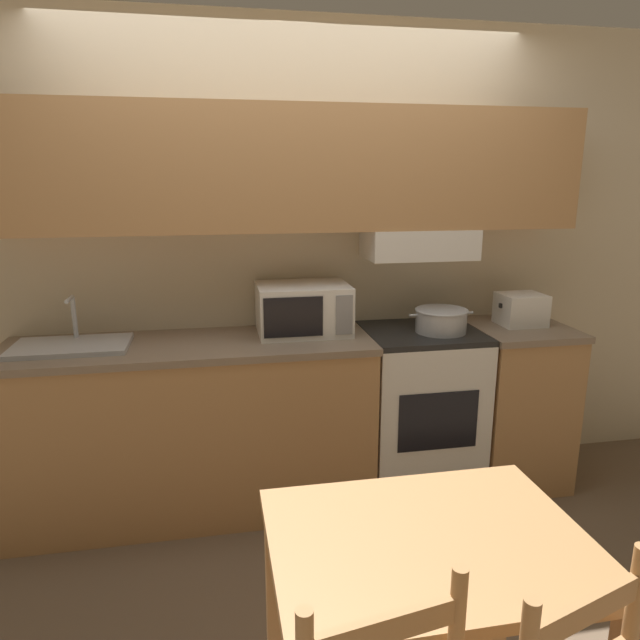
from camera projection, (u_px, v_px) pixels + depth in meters
name	position (u px, v px, depth m)	size (l,w,h in m)	color
ground_plane	(296.00, 471.00, 3.47)	(16.00, 16.00, 0.00)	brown
wall_back	(297.00, 222.00, 3.05)	(5.39, 0.38, 2.55)	beige
lower_counter_main	(194.00, 427.00, 2.98)	(1.86, 0.59, 0.93)	tan
lower_counter_right_stub	(513.00, 403.00, 3.31)	(0.53, 0.59, 0.93)	tan
stove_range	(419.00, 410.00, 3.21)	(0.61, 0.56, 0.93)	white
cooking_pot	(441.00, 320.00, 3.06)	(0.36, 0.28, 0.13)	#B7BABF
microwave	(303.00, 309.00, 3.03)	(0.48, 0.37, 0.26)	white
toaster	(521.00, 309.00, 3.20)	(0.25, 0.21, 0.18)	white
sink_basin	(71.00, 345.00, 2.77)	(0.55, 0.33, 0.24)	#B7BABF
dining_table	(427.00, 576.00, 1.63)	(0.90, 0.68, 0.75)	#B27F4C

